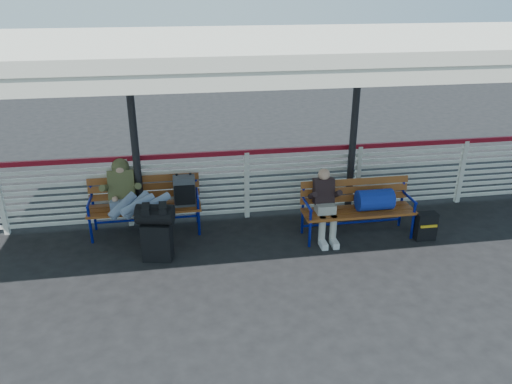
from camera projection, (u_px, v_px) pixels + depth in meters
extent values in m
plane|color=black|center=(266.00, 274.00, 7.11)|extent=(60.00, 60.00, 0.00)
cube|color=silver|center=(247.00, 185.00, 8.60)|extent=(12.00, 0.04, 1.04)
cube|color=maroon|center=(247.00, 152.00, 8.36)|extent=(12.00, 0.06, 0.08)
cube|color=silver|center=(256.00, 43.00, 6.72)|extent=(12.60, 3.60, 0.16)
cube|color=silver|center=(283.00, 75.00, 5.18)|extent=(12.60, 0.06, 0.30)
cylinder|color=black|center=(135.00, 143.00, 7.84)|extent=(0.12, 0.12, 3.00)
cylinder|color=black|center=(354.00, 133.00, 8.38)|extent=(0.12, 0.12, 3.00)
cube|color=black|center=(157.00, 241.00, 7.38)|extent=(0.47, 0.34, 0.59)
cylinder|color=black|center=(155.00, 214.00, 7.21)|extent=(0.59, 0.40, 0.30)
cube|color=#96461D|center=(145.00, 208.00, 8.08)|extent=(1.80, 0.50, 0.04)
cube|color=#96461D|center=(144.00, 187.00, 8.21)|extent=(1.80, 0.10, 0.40)
cylinder|color=#0E1B9A|center=(91.00, 230.00, 7.86)|extent=(0.04, 0.04, 0.45)
cylinder|color=#0E1B9A|center=(199.00, 222.00, 8.12)|extent=(0.04, 0.04, 0.45)
cylinder|color=#0E1B9A|center=(93.00, 205.00, 8.20)|extent=(0.04, 0.04, 0.90)
cylinder|color=#0E1B9A|center=(197.00, 198.00, 8.46)|extent=(0.04, 0.04, 0.90)
cube|color=#494D51|center=(184.00, 191.00, 8.08)|extent=(0.35, 0.22, 0.49)
cube|color=#96461D|center=(359.00, 212.00, 7.97)|extent=(1.80, 0.50, 0.04)
cube|color=#96461D|center=(354.00, 190.00, 8.10)|extent=(1.80, 0.10, 0.40)
cylinder|color=#0E1B9A|center=(310.00, 234.00, 7.75)|extent=(0.04, 0.04, 0.45)
cylinder|color=#0E1B9A|center=(412.00, 226.00, 8.00)|extent=(0.04, 0.04, 0.45)
cylinder|color=#0E1B9A|center=(303.00, 208.00, 8.09)|extent=(0.04, 0.04, 0.90)
cylinder|color=#0E1B9A|center=(402.00, 201.00, 8.34)|extent=(0.04, 0.04, 0.90)
cylinder|color=navy|center=(375.00, 200.00, 7.93)|extent=(0.57, 0.34, 0.34)
cube|color=#8497B2|center=(122.00, 205.00, 8.00)|extent=(0.36, 0.26, 0.18)
cube|color=brown|center=(122.00, 185.00, 8.08)|extent=(0.42, 0.38, 0.53)
sphere|color=brown|center=(120.00, 167.00, 8.06)|extent=(0.28, 0.28, 0.28)
sphere|color=tan|center=(120.00, 168.00, 8.03)|extent=(0.21, 0.21, 0.21)
cube|color=black|center=(146.00, 209.00, 7.09)|extent=(0.11, 0.27, 0.10)
cube|color=black|center=(163.00, 208.00, 7.13)|extent=(0.11, 0.27, 0.10)
cube|color=#ABA79B|center=(325.00, 209.00, 7.88)|extent=(0.30, 0.24, 0.16)
cube|color=black|center=(324.00, 191.00, 7.91)|extent=(0.32, 0.23, 0.42)
sphere|color=tan|center=(324.00, 174.00, 7.83)|extent=(0.19, 0.19, 0.19)
cylinder|color=#ABA79B|center=(322.00, 231.00, 7.82)|extent=(0.11, 0.11, 0.46)
cylinder|color=#ABA79B|center=(333.00, 230.00, 7.85)|extent=(0.11, 0.11, 0.46)
cube|color=silver|center=(323.00, 244.00, 7.80)|extent=(0.10, 0.24, 0.10)
cube|color=silver|center=(334.00, 243.00, 7.83)|extent=(0.10, 0.24, 0.10)
cube|color=black|center=(426.00, 226.00, 7.99)|extent=(0.33, 0.19, 0.46)
cube|color=gold|center=(429.00, 226.00, 7.88)|extent=(0.27, 0.02, 0.04)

